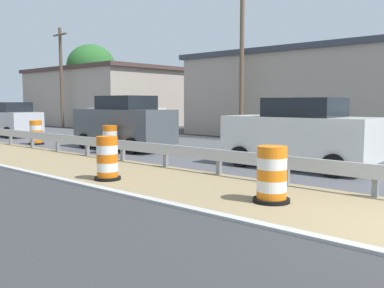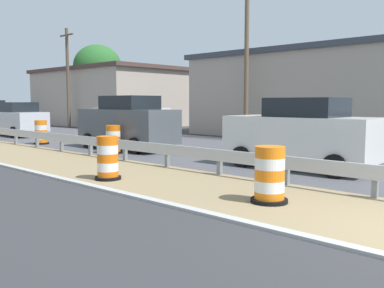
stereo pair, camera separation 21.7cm
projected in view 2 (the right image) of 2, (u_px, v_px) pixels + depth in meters
The scene contains 15 objects.
guardrail_median at pixel (327, 169), 9.40m from camera, with size 0.18×45.85×0.71m.
traffic_barrel_nearest at pixel (270, 177), 8.36m from camera, with size 0.74×0.74×1.13m.
traffic_barrel_close at pixel (108, 160), 10.86m from camera, with size 0.68×0.68×1.12m.
traffic_barrel_mid at pixel (113, 141), 16.38m from camera, with size 0.69×0.69×1.10m.
traffic_barrel_far at pixel (41, 133), 19.98m from camera, with size 0.70×0.70×1.14m.
car_lead_far_lane at pixel (301, 133), 12.62m from camera, with size 2.18×4.51×2.12m.
car_mid_far_lane at pixel (130, 118), 23.07m from camera, with size 2.18×4.64×2.25m.
car_trailing_far_lane at pixel (127, 123), 17.78m from camera, with size 1.98×4.78×2.25m.
car_distant_b at pixel (17, 119), 24.92m from camera, with size 2.00×4.72×1.98m.
roadside_shop_near at pixel (326, 94), 23.97m from camera, with size 7.28×15.38×4.91m.
roadside_shop_far at pixel (111, 97), 36.89m from camera, with size 8.64×13.30×4.83m.
utility_pole_near at pixel (247, 47), 22.31m from camera, with size 0.24×1.80×9.50m.
utility_pole_mid at pixel (68, 77), 32.32m from camera, with size 0.24×1.80×7.56m.
bush_roadside at pixel (327, 131), 16.34m from camera, with size 2.01×2.01×1.75m, color #286028.
tree_roadside at pixel (98, 67), 34.04m from camera, with size 3.85×3.85×6.59m.
Camera 2 is at (-6.84, -1.50, 2.00)m, focal length 39.49 mm.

